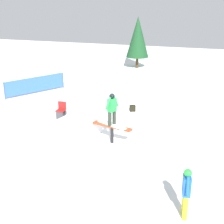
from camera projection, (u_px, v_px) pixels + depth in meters
name	position (u px, v px, depth m)	size (l,w,h in m)	color
ground_plane	(112.00, 143.00, 13.60)	(60.00, 60.00, 0.00)	white
rail_feature	(112.00, 128.00, 13.37)	(1.86, 0.69, 0.82)	black
snow_kicker_ramp	(77.00, 127.00, 14.43)	(1.80, 1.50, 0.64)	white
main_rider_on_rail	(112.00, 110.00, 13.08)	(1.46, 0.85, 1.42)	white
bystander_blue	(186.00, 190.00, 8.70)	(0.27, 0.65, 1.53)	yellow
folding_chair	(61.00, 111.00, 16.24)	(0.47, 0.47, 0.88)	#3F3F44
backpack_on_snow	(133.00, 108.00, 17.37)	(0.30, 0.22, 0.34)	black
safety_fence	(35.00, 85.00, 20.54)	(2.21, 3.71, 1.10)	blue
pine_tree_near	(138.00, 37.00, 27.55)	(2.00, 2.00, 4.54)	#4C331E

